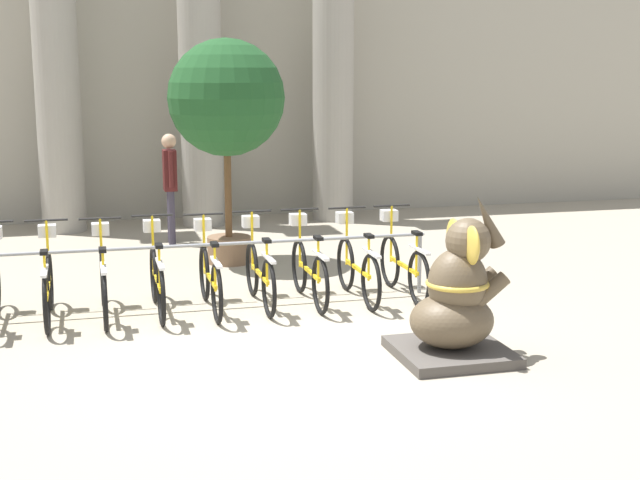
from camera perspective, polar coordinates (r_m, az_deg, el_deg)
The scene contains 17 objects.
ground_plane at distance 8.92m, azimuth -1.06°, elevation -7.19°, with size 60.00×60.00×0.00m, color #9E937F.
building_facade at distance 16.96m, azimuth -8.13°, elevation 11.58°, with size 20.00×0.20×6.00m.
column_left at distance 15.84m, azimuth -16.50°, elevation 9.94°, with size 0.93×0.93×5.16m.
column_middle at distance 15.96m, azimuth -7.67°, elevation 10.29°, with size 0.93×0.93×5.16m.
column_right at distance 16.44m, azimuth 0.85°, elevation 10.40°, with size 0.93×0.93×5.16m.
bike_rack at distance 10.49m, azimuth -7.21°, elevation -0.91°, with size 5.40×0.05×0.77m.
bicycle_1 at distance 10.36m, azimuth -17.02°, elevation -2.75°, with size 0.48×1.72×1.08m.
bicycle_2 at distance 10.32m, azimuth -13.69°, elevation -2.63°, with size 0.48×1.72×1.08m.
bicycle_3 at distance 10.41m, azimuth -10.40°, elevation -2.38°, with size 0.48×1.72×1.08m.
bicycle_4 at distance 10.40m, azimuth -7.07°, elevation -2.29°, with size 0.48×1.72×1.08m.
bicycle_5 at distance 10.56m, azimuth -3.90°, elevation -2.03°, with size 0.48×1.72×1.08m.
bicycle_6 at distance 10.69m, azimuth -0.74°, elevation -1.85°, with size 0.48×1.72×1.08m.
bicycle_7 at distance 10.82m, azimuth 2.38°, elevation -1.70°, with size 0.48×1.72×1.08m.
bicycle_8 at distance 11.03m, azimuth 5.32°, elevation -1.49°, with size 0.48×1.72×1.08m.
elephant_statue at distance 8.73m, azimuth 8.73°, elevation -3.95°, with size 1.07×1.07×1.61m.
person_pedestrian at distance 14.38m, azimuth -9.58°, elevation 3.95°, with size 0.23×0.47×1.76m.
potted_tree at distance 12.72m, azimuth -6.02°, elevation 8.72°, with size 1.65×1.65×3.20m.
Camera 1 is at (-2.00, -8.24, 2.77)m, focal length 50.00 mm.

